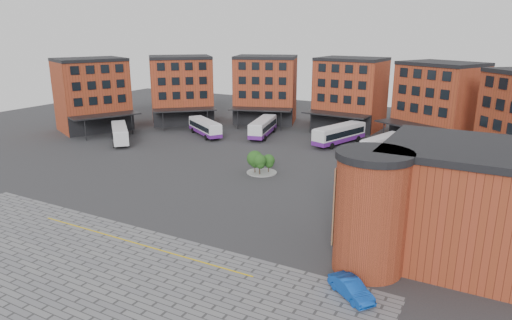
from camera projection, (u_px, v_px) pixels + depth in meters
The scene contains 13 objects.
ground at pixel (203, 196), 57.18m from camera, with size 160.00×160.00×0.00m, color #28282B.
paving_zone at pixel (69, 282), 37.70m from camera, with size 50.00×22.00×0.02m, color slate.
yellow_line at pixel (137, 243), 44.44m from camera, with size 26.00×0.15×0.02m, color gold.
main_building at pixel (294, 97), 89.64m from camera, with size 94.14×42.48×14.60m.
east_building at pixel (450, 205), 39.91m from camera, with size 17.40×15.40×10.60m.
tree_island at pixel (260, 161), 65.55m from camera, with size 4.40×4.40×3.36m.
bus_a at pixel (120, 132), 83.70m from camera, with size 9.92×9.49×3.16m.
bus_b at pixel (205, 127), 89.06m from camera, with size 10.71×8.27×3.14m.
bus_c at pixel (263, 127), 88.65m from camera, with size 5.41×12.24×3.36m.
bus_d at pixel (339, 134), 82.46m from camera, with size 6.49×12.62×3.48m.
bus_e at pixel (382, 144), 76.52m from camera, with size 5.25×10.63×2.92m.
bus_f at pixel (432, 162), 65.67m from camera, with size 7.45×11.42×3.22m.
blue_car at pixel (351, 288), 35.44m from camera, with size 1.53×4.39×1.45m, color #0C41A8.
Camera 1 is at (31.63, -43.92, 20.12)m, focal length 32.00 mm.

